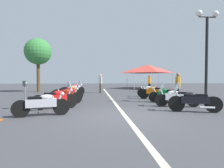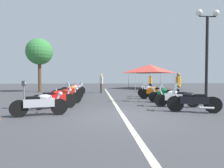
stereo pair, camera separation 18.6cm
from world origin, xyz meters
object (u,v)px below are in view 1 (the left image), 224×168
(motorcycle_left_row_1, at_px, (55,99))
(motorcycle_right_row_1, at_px, (176,97))
(motorcycle_right_row_2, at_px, (166,95))
(roadside_tree_0, at_px, (38,52))
(motorcycle_left_row_0, at_px, (42,104))
(parking_meter, at_px, (25,90))
(motorcycle_left_row_5, at_px, (72,90))
(bystander_1, at_px, (178,84))
(bystander_0, at_px, (100,82))
(motorcycle_left_row_3, at_px, (67,93))
(bystander_2, at_px, (149,82))
(event_tent, at_px, (148,69))
(motorcycle_right_row_4, at_px, (151,91))
(motorcycle_right_row_0, at_px, (194,101))
(traffic_cone_2, at_px, (210,102))
(motorcycle_left_row_2, at_px, (63,96))
(motorcycle_left_row_6, at_px, (73,89))
(street_lamp_twin_globe, at_px, (207,41))
(motorcycle_left_row_4, at_px, (69,91))
(traffic_cone_1, at_px, (167,92))
(motorcycle_right_row_3, at_px, (155,92))

(motorcycle_left_row_1, distance_m, motorcycle_right_row_1, 5.77)
(motorcycle_right_row_2, height_order, roadside_tree_0, roadside_tree_0)
(motorcycle_left_row_0, bearing_deg, parking_meter, 116.21)
(motorcycle_right_row_2, distance_m, roadside_tree_0, 13.54)
(motorcycle_left_row_0, height_order, motorcycle_left_row_1, motorcycle_left_row_1)
(motorcycle_left_row_5, height_order, bystander_1, bystander_1)
(bystander_0, bearing_deg, motorcycle_left_row_5, -158.12)
(motorcycle_left_row_3, xyz_separation_m, bystander_2, (5.89, -7.16, 0.54))
(event_tent, bearing_deg, bystander_0, 134.55)
(bystander_0, bearing_deg, motorcycle_right_row_4, -69.70)
(motorcycle_left_row_5, bearing_deg, motorcycle_left_row_0, -108.53)
(motorcycle_left_row_0, height_order, motorcycle_right_row_0, motorcycle_right_row_0)
(traffic_cone_2, bearing_deg, bystander_1, 0.41)
(parking_meter, relative_size, bystander_0, 0.73)
(motorcycle_left_row_2, bearing_deg, traffic_cone_2, -31.72)
(motorcycle_left_row_6, bearing_deg, street_lamp_twin_globe, -58.06)
(traffic_cone_2, bearing_deg, event_tent, -6.47)
(bystander_1, bearing_deg, motorcycle_left_row_2, 36.64)
(motorcycle_left_row_2, xyz_separation_m, traffic_cone_2, (-2.15, -7.00, -0.16))
(traffic_cone_2, relative_size, bystander_1, 0.35)
(motorcycle_left_row_2, bearing_deg, motorcycle_right_row_0, -41.09)
(motorcycle_left_row_4, xyz_separation_m, traffic_cone_2, (-5.35, -7.17, -0.17))
(motorcycle_left_row_0, distance_m, traffic_cone_1, 10.07)
(traffic_cone_2, relative_size, roadside_tree_0, 0.11)
(motorcycle_left_row_1, height_order, bystander_1, bystander_1)
(event_tent, bearing_deg, traffic_cone_1, 171.87)
(motorcycle_left_row_2, xyz_separation_m, motorcycle_right_row_4, (3.12, -5.86, 0.00))
(motorcycle_right_row_3, xyz_separation_m, traffic_cone_2, (-3.84, -1.32, -0.19))
(motorcycle_right_row_4, relative_size, parking_meter, 1.54)
(bystander_1, bearing_deg, motorcycle_left_row_6, -6.87)
(motorcycle_left_row_0, relative_size, motorcycle_right_row_4, 1.01)
(motorcycle_left_row_3, distance_m, motorcycle_left_row_6, 4.51)
(motorcycle_right_row_0, xyz_separation_m, traffic_cone_2, (0.73, -1.21, -0.18))
(motorcycle_left_row_3, relative_size, motorcycle_right_row_4, 1.01)
(bystander_0, bearing_deg, motorcycle_left_row_0, -126.12)
(motorcycle_right_row_0, xyz_separation_m, parking_meter, (1.19, 7.17, 0.42))
(motorcycle_left_row_3, relative_size, bystander_1, 1.15)
(motorcycle_right_row_3, distance_m, bystander_1, 1.56)
(motorcycle_left_row_3, relative_size, parking_meter, 1.55)
(motorcycle_left_row_6, xyz_separation_m, motorcycle_right_row_2, (-5.99, -6.07, -0.01))
(motorcycle_left_row_0, bearing_deg, motorcycle_left_row_4, 76.27)
(motorcycle_left_row_2, xyz_separation_m, parking_meter, (-1.69, 1.37, 0.45))
(motorcycle_left_row_3, xyz_separation_m, motorcycle_left_row_5, (3.16, 0.09, 0.00))
(motorcycle_right_row_0, height_order, bystander_0, bystander_0)
(motorcycle_left_row_6, bearing_deg, motorcycle_right_row_0, -71.80)
(motorcycle_left_row_1, bearing_deg, parking_meter, 164.71)
(motorcycle_left_row_6, height_order, motorcycle_right_row_4, motorcycle_right_row_4)
(parking_meter, xyz_separation_m, roadside_tree_0, (10.41, 2.60, 3.14))
(motorcycle_left_row_4, xyz_separation_m, motorcycle_right_row_1, (-4.72, -5.86, 0.00))
(motorcycle_left_row_3, bearing_deg, motorcycle_left_row_1, -109.41)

